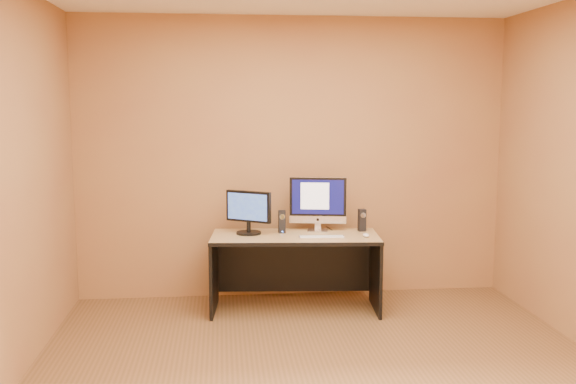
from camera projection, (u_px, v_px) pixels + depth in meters
name	position (u px, v px, depth m)	size (l,w,h in m)	color
floor	(327.00, 382.00, 4.18)	(4.00, 4.00, 0.00)	brown
walls	(328.00, 185.00, 4.01)	(4.00, 4.00, 2.60)	olive
desk	(295.00, 273.00, 5.61)	(1.45, 0.63, 0.67)	tan
imac	(318.00, 204.00, 5.73)	(0.52, 0.19, 0.50)	#B6B5BA
second_monitor	(249.00, 213.00, 5.60)	(0.43, 0.22, 0.38)	black
speaker_left	(282.00, 222.00, 5.67)	(0.06, 0.07, 0.20)	black
speaker_right	(362.00, 220.00, 5.74)	(0.06, 0.07, 0.20)	black
keyboard	(322.00, 237.00, 5.45)	(0.39, 0.10, 0.02)	silver
mouse	(366.00, 235.00, 5.50)	(0.05, 0.09, 0.03)	white
cable_a	(329.00, 228.00, 5.87)	(0.01, 0.01, 0.20)	black
cable_b	(313.00, 228.00, 5.86)	(0.01, 0.01, 0.16)	black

